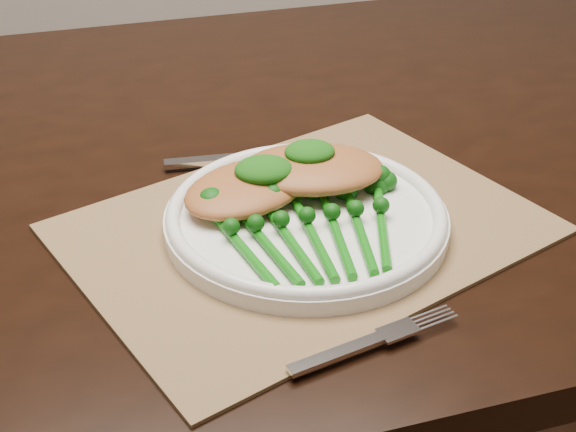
{
  "coord_description": "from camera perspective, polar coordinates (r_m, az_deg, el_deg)",
  "views": [
    {
      "loc": [
        -0.07,
        -0.83,
        1.17
      ],
      "look_at": [
        0.0,
        -0.22,
        0.78
      ],
      "focal_mm": 50.0,
      "sensor_mm": 36.0,
      "label": 1
    }
  ],
  "objects": [
    {
      "name": "knife",
      "position": [
        0.88,
        -3.76,
        4.14
      ],
      "size": [
        0.19,
        0.03,
        0.01
      ],
      "rotation": [
        0.0,
        0.0,
        0.07
      ],
      "color": "silver",
      "rests_on": "placemat"
    },
    {
      "name": "placemat",
      "position": [
        0.77,
        1.14,
        -0.88
      ],
      "size": [
        0.52,
        0.48,
        0.0
      ],
      "primitive_type": "cube",
      "rotation": [
        0.0,
        0.0,
        0.5
      ],
      "color": "olive",
      "rests_on": "dining_table"
    },
    {
      "name": "chicken_fillet_right",
      "position": [
        0.79,
        1.71,
        3.39
      ],
      "size": [
        0.15,
        0.11,
        0.03
      ],
      "primitive_type": "ellipsoid",
      "rotation": [
        0.0,
        0.0,
        -0.05
      ],
      "color": "#B06733",
      "rests_on": "dinner_plate"
    },
    {
      "name": "chicken_fillet_left",
      "position": [
        0.77,
        -2.92,
        2.02
      ],
      "size": [
        0.16,
        0.15,
        0.03
      ],
      "primitive_type": "ellipsoid",
      "rotation": [
        0.0,
        0.0,
        0.62
      ],
      "color": "#B06733",
      "rests_on": "dinner_plate"
    },
    {
      "name": "pesto_dollop_left",
      "position": [
        0.77,
        -1.73,
        3.31
      ],
      "size": [
        0.06,
        0.05,
        0.02
      ],
      "primitive_type": "ellipsoid",
      "color": "#0D4309",
      "rests_on": "chicken_fillet_left"
    },
    {
      "name": "fork",
      "position": [
        0.64,
        6.91,
        -8.47
      ],
      "size": [
        0.15,
        0.07,
        0.0
      ],
      "rotation": [
        0.0,
        0.0,
        0.38
      ],
      "color": "silver",
      "rests_on": "placemat"
    },
    {
      "name": "pesto_dollop_right",
      "position": [
        0.79,
        1.56,
        4.59
      ],
      "size": [
        0.05,
        0.04,
        0.02
      ],
      "primitive_type": "ellipsoid",
      "color": "#0D4309",
      "rests_on": "chicken_fillet_right"
    },
    {
      "name": "broccolini_bundle",
      "position": [
        0.72,
        1.8,
        -1.42
      ],
      "size": [
        0.18,
        0.19,
        0.04
      ],
      "rotation": [
        0.0,
        0.0,
        0.14
      ],
      "color": "#0F670D",
      "rests_on": "dinner_plate"
    },
    {
      "name": "dinner_plate",
      "position": [
        0.76,
        1.3,
        -0.03
      ],
      "size": [
        0.27,
        0.27,
        0.02
      ],
      "color": "white",
      "rests_on": "placemat"
    },
    {
      "name": "dining_table",
      "position": [
        1.14,
        -5.07,
        -12.05
      ],
      "size": [
        1.73,
        1.16,
        0.75
      ],
      "rotation": [
        0.0,
        0.0,
        0.17
      ],
      "color": "black",
      "rests_on": "ground"
    }
  ]
}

